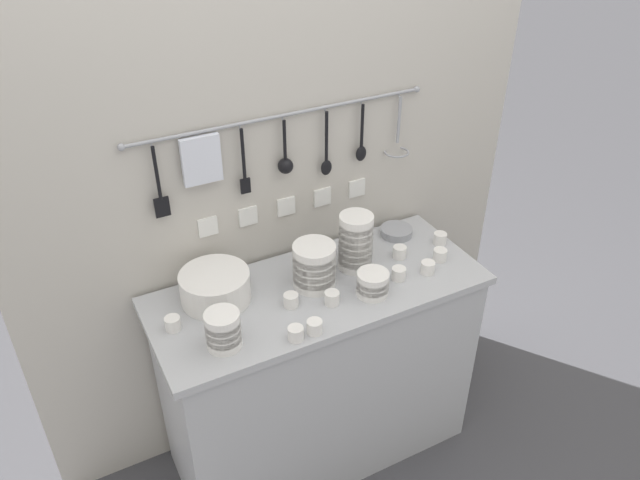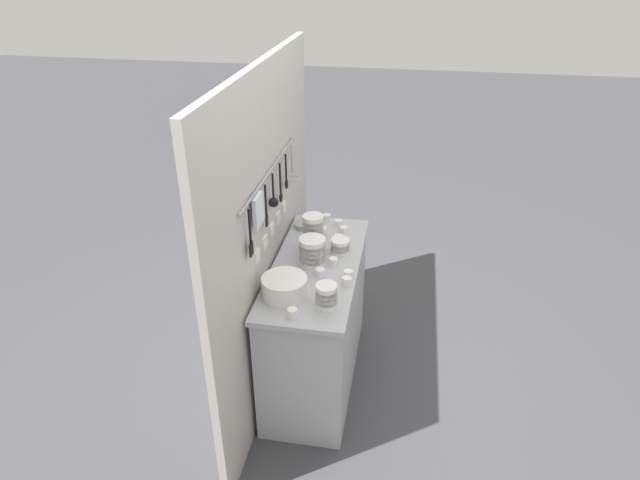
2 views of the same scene
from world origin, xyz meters
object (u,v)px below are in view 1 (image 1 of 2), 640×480
cup_back_right (440,255)px  cup_edge_near (399,274)px  bowl_stack_back_corner (373,283)px  cup_back_left (428,268)px  steel_mixing_bowl (396,231)px  cup_front_right (315,327)px  cup_beside_plates (440,239)px  bowl_stack_tall_left (223,330)px  cup_edge_far (291,300)px  cup_front_left (296,333)px  cup_centre (331,298)px  bowl_stack_wide_centre (356,242)px  plate_stack (215,287)px  cup_by_caddy (400,252)px  bowl_stack_short_front (314,266)px  cup_mid_row (173,323)px

cup_back_right → cup_edge_near: (-0.20, -0.03, 0.00)m
bowl_stack_back_corner → cup_back_left: size_ratio=2.19×
steel_mixing_bowl → cup_front_right: cup_front_right is taller
cup_beside_plates → bowl_stack_tall_left: bearing=-170.8°
cup_front_right → cup_edge_far: 0.16m
cup_front_left → steel_mixing_bowl: bearing=30.3°
bowl_stack_tall_left → cup_centre: bearing=3.8°
cup_back_left → cup_centre: size_ratio=1.00×
cup_centre → bowl_stack_tall_left: bearing=-176.2°
bowl_stack_wide_centre → plate_stack: bearing=173.9°
cup_beside_plates → cup_centre: size_ratio=1.00×
steel_mixing_bowl → cup_front_right: (-0.56, -0.37, 0.01)m
bowl_stack_back_corner → cup_back_left: bowl_stack_back_corner is taller
plate_stack → cup_by_caddy: (0.71, -0.08, -0.03)m
cup_front_right → cup_centre: (0.12, 0.10, 0.00)m
cup_front_left → cup_centre: 0.21m
steel_mixing_bowl → cup_edge_near: size_ratio=2.48×
cup_back_left → cup_centre: bearing=178.9°
bowl_stack_short_front → cup_front_left: 0.30m
plate_stack → cup_mid_row: 0.20m
cup_mid_row → plate_stack: bearing=24.9°
steel_mixing_bowl → cup_by_caddy: 0.16m
bowl_stack_short_front → bowl_stack_back_corner: (0.16, -0.14, -0.04)m
bowl_stack_wide_centre → cup_edge_far: size_ratio=4.26×
cup_edge_far → cup_back_left: bearing=-6.7°
cup_beside_plates → cup_by_caddy: same height
cup_front_left → cup_edge_near: bearing=13.8°
cup_centre → bowl_stack_back_corner: bearing=-7.0°
bowl_stack_short_front → cup_centre: (0.00, -0.12, -0.06)m
plate_stack → cup_front_right: (0.22, -0.31, -0.03)m
bowl_stack_short_front → cup_by_caddy: bowl_stack_short_front is taller
cup_back_right → cup_front_left: (-0.68, -0.14, 0.00)m
plate_stack → cup_back_right: 0.85m
bowl_stack_wide_centre → cup_front_right: bearing=-139.6°
steel_mixing_bowl → cup_centre: 0.52m
bowl_stack_wide_centre → cup_centre: size_ratio=4.26×
cup_by_caddy → cup_beside_plates: bearing=1.4°
plate_stack → cup_centre: (0.34, -0.21, -0.03)m
cup_back_left → cup_front_right: 0.53m
bowl_stack_short_front → cup_front_left: bowl_stack_short_front is taller
plate_stack → cup_by_caddy: 0.71m
cup_front_right → cup_centre: bearing=41.6°
cup_back_right → cup_edge_far: bearing=178.4°
steel_mixing_bowl → cup_edge_near: cup_edge_near is taller
cup_back_left → cup_edge_near: (-0.12, 0.02, 0.00)m
cup_by_caddy → cup_centre: 0.39m
cup_by_caddy → cup_edge_far: bearing=-171.9°
bowl_stack_wide_centre → cup_edge_far: bowl_stack_wide_centre is taller
cup_edge_near → bowl_stack_short_front: bearing=158.9°
cup_front_left → cup_mid_row: size_ratio=1.00×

